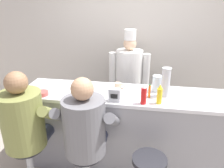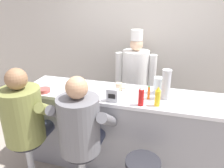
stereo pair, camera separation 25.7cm
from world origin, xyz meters
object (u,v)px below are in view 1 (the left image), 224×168
hot_sauce_bottle_orange (149,91)px  diner_seated_olive (25,122)px  mustard_bottle_yellow (160,95)px  breakfast_plate (79,93)px  ketchup_bottle_red (144,94)px  cook_in_whites_near (129,77)px  cup_stack_steel (166,82)px  cereal_bowl (42,93)px  water_pitcher_clear (157,83)px  napkin_dispenser_chrome (115,95)px  coffee_mug_tan (118,86)px  diner_seated_grey (85,129)px

hot_sauce_bottle_orange → diner_seated_olive: 1.40m
mustard_bottle_yellow → hot_sauce_bottle_orange: 0.18m
mustard_bottle_yellow → diner_seated_olive: diner_seated_olive is taller
breakfast_plate → diner_seated_olive: diner_seated_olive is taller
ketchup_bottle_red → breakfast_plate: (-0.76, 0.13, -0.10)m
cook_in_whites_near → ketchup_bottle_red: bearing=-77.4°
mustard_bottle_yellow → diner_seated_olive: (-1.39, -0.36, -0.26)m
mustard_bottle_yellow → breakfast_plate: (-0.92, 0.09, -0.09)m
mustard_bottle_yellow → cup_stack_steel: (0.07, 0.20, 0.07)m
ketchup_bottle_red → cereal_bowl: bearing=178.6°
water_pitcher_clear → mustard_bottle_yellow: bearing=-87.1°
breakfast_plate → napkin_dispenser_chrome: bearing=-14.2°
ketchup_bottle_red → napkin_dispenser_chrome: bearing=177.5°
ketchup_bottle_red → cereal_bowl: size_ratio=1.54×
water_pitcher_clear → diner_seated_olive: bearing=-153.2°
cup_stack_steel → cereal_bowl: bearing=-171.6°
diner_seated_olive → coffee_mug_tan: bearing=35.6°
cereal_bowl → cook_in_whites_near: bearing=50.7°
diner_seated_grey → ketchup_bottle_red: bearing=29.9°
mustard_bottle_yellow → diner_seated_grey: diner_seated_grey is taller
hot_sauce_bottle_orange → cup_stack_steel: bearing=20.4°
hot_sauce_bottle_orange → diner_seated_olive: size_ratio=0.11×
cup_stack_steel → napkin_dispenser_chrome: cup_stack_steel is taller
cook_in_whites_near → diner_seated_grey: bearing=-101.6°
cereal_bowl → cup_stack_steel: (1.42, 0.21, 0.15)m
cereal_bowl → napkin_dispenser_chrome: (0.87, -0.01, 0.05)m
mustard_bottle_yellow → hot_sauce_bottle_orange: (-0.11, 0.14, -0.03)m
water_pitcher_clear → diner_seated_grey: (-0.71, -0.69, -0.27)m
water_pitcher_clear → breakfast_plate: 0.94m
napkin_dispenser_chrome → diner_seated_olive: size_ratio=0.10×
coffee_mug_tan → cup_stack_steel: 0.58m
hot_sauce_bottle_orange → cook_in_whites_near: size_ratio=0.09×
ketchup_bottle_red → diner_seated_olive: diner_seated_olive is taller
ketchup_bottle_red → diner_seated_grey: (-0.56, -0.32, -0.28)m
cup_stack_steel → diner_seated_olive: 1.60m
cook_in_whites_near → cereal_bowl: bearing=-129.3°
water_pitcher_clear → napkin_dispenser_chrome: 0.59m
diner_seated_grey → cook_in_whites_near: size_ratio=0.86×
cook_in_whites_near → water_pitcher_clear: bearing=-62.5°
breakfast_plate → hot_sauce_bottle_orange: bearing=3.3°
ketchup_bottle_red → napkin_dispenser_chrome: (-0.32, 0.01, -0.04)m
cereal_bowl → cook_in_whites_near: (0.92, 1.13, -0.14)m
water_pitcher_clear → cook_in_whites_near: 0.91m
cup_stack_steel → napkin_dispenser_chrome: size_ratio=2.33×
cereal_bowl → diner_seated_olive: diner_seated_olive is taller
cereal_bowl → napkin_dispenser_chrome: napkin_dispenser_chrome is taller
cup_stack_steel → diner_seated_grey: bearing=-145.0°
mustard_bottle_yellow → water_pitcher_clear: 0.34m
cereal_bowl → cup_stack_steel: size_ratio=0.44×
hot_sauce_bottle_orange → cup_stack_steel: cup_stack_steel is taller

